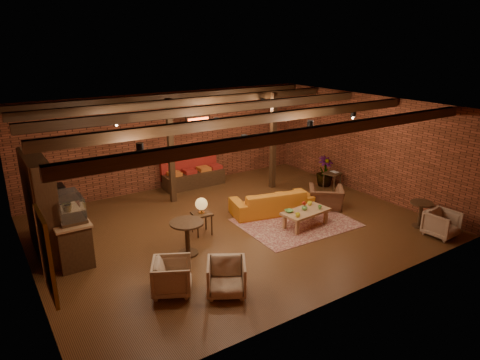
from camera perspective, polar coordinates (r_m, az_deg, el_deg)
floor at (r=11.68m, az=-0.81°, el=-6.16°), size 10.00×10.00×0.00m
ceiling at (r=10.75m, az=-0.88°, el=9.55°), size 10.00×8.00×0.02m
wall_back at (r=14.54m, az=-9.30°, el=5.24°), size 10.00×0.02×3.20m
wall_front at (r=8.21m, az=14.27°, el=-5.57°), size 10.00×0.02×3.20m
wall_left at (r=9.59m, az=-27.08°, el=-3.56°), size 0.02×8.00×3.20m
wall_right at (r=14.31m, az=16.41°, el=4.52°), size 0.02×8.00×3.20m
ceiling_beams at (r=10.77m, az=-0.88°, el=8.92°), size 9.80×6.40×0.22m
ceiling_pipe at (r=12.17m, az=-4.93°, el=8.87°), size 9.60×0.12×0.12m
post_left at (r=13.06m, az=-9.19°, el=3.74°), size 0.16×0.16×3.20m
post_right at (r=14.24m, az=4.44°, el=5.15°), size 0.16×0.16×3.20m
service_counter at (r=10.90m, az=-22.45°, el=-4.92°), size 0.80×2.50×1.60m
plant_counter at (r=10.95m, az=-22.42°, el=-2.44°), size 0.35×0.39×0.30m
shelving_hutch at (r=10.80m, az=-24.88°, el=-3.17°), size 0.52×2.00×2.40m
chalkboard_menu at (r=7.48m, az=-24.37°, el=-9.19°), size 0.08×0.96×1.46m
banquette at (r=14.68m, az=-6.23°, el=1.05°), size 2.10×0.70×1.00m
service_sign at (r=13.84m, az=-5.64°, el=7.90°), size 0.86×0.06×0.30m
ceiling_spotlights at (r=10.80m, az=-0.87°, el=7.77°), size 6.40×4.40×0.28m
rug at (r=11.98m, az=7.48°, el=-5.64°), size 3.10×2.41×0.01m
sofa at (r=12.46m, az=4.25°, el=-2.86°), size 2.51×1.42×0.69m
coffee_table at (r=11.64m, az=8.69°, el=-4.29°), size 1.38×0.78×0.71m
side_table_lamp at (r=10.99m, az=-5.16°, el=-3.56°), size 0.52×0.52×0.99m
round_table_left at (r=10.09m, az=-7.06°, el=-6.95°), size 0.79×0.79×0.83m
armchair_a at (r=8.80m, az=-9.05°, el=-12.39°), size 0.97×0.99×0.77m
armchair_b at (r=8.66m, az=-1.82°, el=-12.64°), size 1.01×1.00×0.78m
armchair_right at (r=13.00m, az=11.40°, el=-1.86°), size 1.17×1.12×0.86m
side_table_book at (r=14.67m, az=12.23°, el=0.80°), size 0.62×0.62×0.59m
round_table_right at (r=12.44m, az=22.96°, el=-3.77°), size 0.60×0.60×0.70m
armchair_far at (r=12.14m, az=25.33°, el=-5.14°), size 0.77×0.72×0.74m
plant_tall at (r=14.65m, az=11.49°, el=4.97°), size 1.85×1.85×3.08m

